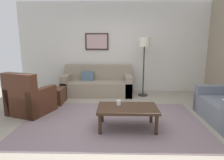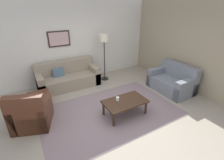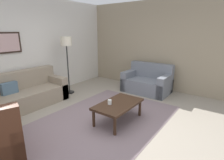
# 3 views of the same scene
# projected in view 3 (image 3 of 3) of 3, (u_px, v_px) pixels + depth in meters

# --- Properties ---
(ground_plane) EXTENTS (8.00, 8.00, 0.00)m
(ground_plane) POSITION_uv_depth(u_px,v_px,m) (99.00, 122.00, 3.79)
(ground_plane) COLOR gray
(rear_partition) EXTENTS (6.00, 0.12, 2.80)m
(rear_partition) POSITION_uv_depth(u_px,v_px,m) (26.00, 49.00, 4.89)
(rear_partition) COLOR silver
(rear_partition) RESTS_ON ground_plane
(stone_feature_panel) EXTENTS (0.12, 5.20, 2.80)m
(stone_feature_panel) POSITION_uv_depth(u_px,v_px,m) (159.00, 46.00, 5.74)
(stone_feature_panel) COLOR gray
(stone_feature_panel) RESTS_ON ground_plane
(area_rug) EXTENTS (3.58, 2.32, 0.01)m
(area_rug) POSITION_uv_depth(u_px,v_px,m) (99.00, 122.00, 3.79)
(area_rug) COLOR slate
(area_rug) RESTS_ON ground_plane
(couch_main) EXTENTS (2.05, 0.86, 0.88)m
(couch_main) POSITION_uv_depth(u_px,v_px,m) (23.00, 95.00, 4.53)
(couch_main) COLOR gray
(couch_main) RESTS_ON ground_plane
(couch_loveseat) EXTENTS (0.89, 1.39, 0.88)m
(couch_loveseat) POSITION_uv_depth(u_px,v_px,m) (148.00, 82.00, 5.64)
(couch_loveseat) COLOR slate
(couch_loveseat) RESTS_ON ground_plane
(coffee_table) EXTENTS (1.10, 0.64, 0.41)m
(coffee_table) POSITION_uv_depth(u_px,v_px,m) (118.00, 105.00, 3.76)
(coffee_table) COLOR #382316
(coffee_table) RESTS_ON ground_plane
(cup) EXTENTS (0.08, 0.08, 0.10)m
(cup) POSITION_uv_depth(u_px,v_px,m) (110.00, 102.00, 3.67)
(cup) COLOR white
(cup) RESTS_ON coffee_table
(lamp_standing) EXTENTS (0.32, 0.32, 1.71)m
(lamp_standing) POSITION_uv_depth(u_px,v_px,m) (67.00, 47.00, 5.21)
(lamp_standing) COLOR black
(lamp_standing) RESTS_ON ground_plane
(framed_artwork) EXTENTS (0.72, 0.04, 0.51)m
(framed_artwork) POSITION_uv_depth(u_px,v_px,m) (6.00, 43.00, 4.38)
(framed_artwork) COLOR black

